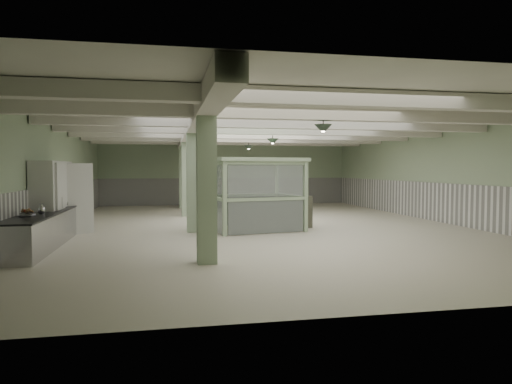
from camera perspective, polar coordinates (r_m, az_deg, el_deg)
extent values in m
plane|color=beige|center=(16.37, 0.78, -4.27)|extent=(20.00, 20.00, 0.00)
cube|color=white|center=(16.31, 0.78, 8.38)|extent=(14.00, 20.00, 0.02)
cube|color=#97AC8A|center=(26.11, -3.76, 2.40)|extent=(14.00, 0.02, 3.60)
cube|color=#97AC8A|center=(6.78, 18.49, 0.55)|extent=(14.00, 0.02, 3.60)
cube|color=#97AC8A|center=(16.30, -24.07, 1.78)|extent=(0.02, 20.00, 3.60)
cube|color=#97AC8A|center=(18.96, 21.97, 1.96)|extent=(0.02, 20.00, 3.60)
cube|color=white|center=(16.35, -23.91, -1.89)|extent=(0.05, 19.90, 1.50)
cube|color=white|center=(18.99, 21.84, -1.21)|extent=(0.05, 19.90, 1.50)
cube|color=white|center=(26.11, -3.74, 0.09)|extent=(13.90, 0.05, 1.50)
cube|color=silver|center=(15.96, -8.11, 7.67)|extent=(0.45, 19.90, 0.40)
cube|color=silver|center=(9.13, 10.74, 11.44)|extent=(13.90, 0.35, 0.32)
cube|color=silver|center=(11.47, 6.02, 9.73)|extent=(13.90, 0.35, 0.32)
cube|color=silver|center=(13.87, 2.94, 8.58)|extent=(13.90, 0.35, 0.32)
cube|color=silver|center=(16.29, 0.78, 7.75)|extent=(13.90, 0.35, 0.32)
cube|color=silver|center=(18.74, -0.81, 7.13)|extent=(13.90, 0.35, 0.32)
cube|color=silver|center=(21.20, -2.02, 6.64)|extent=(13.90, 0.35, 0.32)
cube|color=silver|center=(23.67, -2.99, 6.26)|extent=(13.90, 0.35, 0.32)
cube|color=#9DB692|center=(9.93, -6.21, 1.41)|extent=(0.42, 0.42, 3.60)
cube|color=#9DB692|center=(14.92, -7.86, 1.93)|extent=(0.42, 0.42, 3.60)
cube|color=#9DB692|center=(19.91, -8.68, 2.18)|extent=(0.42, 0.42, 3.60)
cube|color=#9DB692|center=(23.91, -9.09, 2.31)|extent=(0.42, 0.42, 3.60)
cone|color=#2F3E30|center=(11.59, 8.39, 7.81)|extent=(0.44, 0.44, 0.22)
cone|color=#2F3E30|center=(16.86, 2.10, 6.32)|extent=(0.44, 0.44, 0.22)
cone|color=#2F3E30|center=(21.75, -0.93, 5.58)|extent=(0.44, 0.44, 0.22)
cube|color=#ACABB0|center=(13.15, -25.15, -4.42)|extent=(0.84, 4.99, 0.88)
cube|color=black|center=(13.10, -25.20, -2.46)|extent=(0.88, 5.03, 0.04)
cylinder|color=#B2B2B7|center=(14.04, -24.65, -1.90)|extent=(0.27, 0.27, 0.08)
cube|color=silver|center=(14.67, -24.11, -0.76)|extent=(0.64, 2.57, 2.35)
cube|color=silver|center=(14.02, -23.25, -0.91)|extent=(0.06, 0.96, 2.25)
cube|color=silver|center=(15.25, -21.80, -0.58)|extent=(0.80, 0.63, 2.25)
cube|color=silver|center=(14.01, -23.09, -0.91)|extent=(0.02, 0.05, 0.30)
cube|color=silver|center=(15.16, -22.17, -0.61)|extent=(0.02, 0.05, 0.30)
cube|color=#A7C19A|center=(13.83, -3.94, -0.86)|extent=(0.14, 0.14, 2.29)
cube|color=#A7C19A|center=(16.03, -6.33, -0.34)|extent=(0.14, 0.14, 2.29)
cube|color=#A7C19A|center=(14.86, 6.22, -0.60)|extent=(0.14, 0.14, 2.29)
cube|color=#A7C19A|center=(16.93, 2.70, -0.15)|extent=(0.14, 0.14, 2.29)
cube|color=#A7C19A|center=(15.33, -0.29, 4.02)|extent=(3.38, 3.01, 0.12)
cube|color=silver|center=(14.34, 1.32, -3.09)|extent=(2.52, 0.49, 1.05)
cube|color=silver|center=(14.26, 1.33, 1.83)|extent=(2.52, 0.49, 1.22)
cube|color=silver|center=(16.47, -1.69, -2.30)|extent=(2.52, 0.49, 1.05)
cube|color=silver|center=(16.40, -1.70, 1.98)|extent=(2.52, 0.49, 1.22)
cube|color=silver|center=(14.98, -5.21, -2.84)|extent=(0.41, 2.07, 1.05)
cube|color=silver|center=(14.90, -5.23, 1.87)|extent=(0.41, 2.07, 1.22)
cube|color=silver|center=(15.93, 4.34, -2.49)|extent=(0.41, 2.07, 1.05)
cube|color=silver|center=(15.86, 4.35, 1.94)|extent=(0.41, 2.07, 1.22)
cube|color=#565648|center=(16.04, 6.07, -2.45)|extent=(0.48, 0.59, 1.11)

